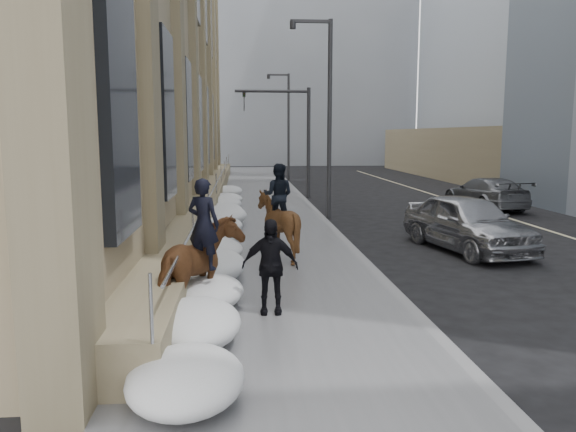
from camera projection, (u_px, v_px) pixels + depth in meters
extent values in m
plane|color=black|center=(284.00, 348.00, 9.22)|extent=(140.00, 140.00, 0.00)
cube|color=#58585A|center=(262.00, 236.00, 19.08)|extent=(5.00, 80.00, 0.12)
cube|color=slate|center=(338.00, 235.00, 19.29)|extent=(0.24, 80.00, 0.12)
cube|color=#BFB78C|center=(557.00, 233.00, 19.94)|extent=(0.15, 70.00, 0.01)
cube|color=#9A8B65|center=(144.00, 20.00, 27.23)|extent=(5.00, 44.00, 18.00)
cube|color=#76694C|center=(211.00, 194.00, 28.70)|extent=(1.10, 44.00, 0.90)
cylinder|color=silver|center=(220.00, 177.00, 28.61)|extent=(0.06, 42.00, 0.06)
cube|color=black|center=(187.00, 121.00, 21.25)|extent=(0.20, 2.20, 4.50)
cube|color=slate|center=(280.00, 45.00, 66.72)|extent=(30.00, 12.00, 28.00)
cube|color=gray|center=(203.00, 88.00, 78.32)|extent=(24.00, 12.00, 20.00)
cylinder|color=#2D2D30|center=(330.00, 122.00, 22.69)|extent=(0.18, 0.18, 8.00)
cube|color=#2D2D30|center=(310.00, 21.00, 22.07)|extent=(1.60, 0.15, 0.12)
cylinder|color=#2D2D30|center=(293.00, 25.00, 22.03)|extent=(0.24, 0.24, 0.30)
cylinder|color=#2D2D30|center=(289.00, 128.00, 42.42)|extent=(0.18, 0.18, 8.00)
cube|color=#2D2D30|center=(278.00, 75.00, 41.80)|extent=(1.60, 0.15, 0.12)
cylinder|color=#2D2D30|center=(269.00, 77.00, 41.76)|extent=(0.24, 0.24, 0.30)
cylinder|color=#2D2D30|center=(309.00, 143.00, 30.74)|extent=(0.20, 0.20, 6.00)
cylinder|color=#2D2D30|center=(272.00, 91.00, 30.17)|extent=(4.00, 0.16, 0.16)
imported|color=black|center=(244.00, 100.00, 30.12)|extent=(0.18, 0.22, 1.10)
ellipsoid|color=silver|center=(195.00, 323.00, 9.04)|extent=(1.50, 2.10, 0.68)
ellipsoid|color=silver|center=(211.00, 265.00, 12.99)|extent=(1.60, 2.20, 0.72)
ellipsoid|color=silver|center=(215.00, 236.00, 16.93)|extent=(1.40, 2.00, 0.64)
ellipsoid|color=silver|center=(224.00, 215.00, 20.88)|extent=(1.70, 2.30, 0.76)
ellipsoid|color=silver|center=(224.00, 204.00, 24.82)|extent=(1.50, 2.10, 0.66)
imported|color=#563219|center=(200.00, 268.00, 10.44)|extent=(1.76, 2.33, 1.79)
imported|color=black|center=(200.00, 224.00, 10.47)|extent=(0.74, 0.64, 1.72)
imported|color=#3D2411|center=(278.00, 225.00, 15.21)|extent=(1.87, 2.00, 1.84)
imported|color=black|center=(277.00, 195.00, 15.24)|extent=(0.98, 0.85, 1.72)
imported|color=black|center=(270.00, 266.00, 10.55)|extent=(1.08, 0.50, 1.81)
imported|color=#9C9DA3|center=(467.00, 223.00, 16.87)|extent=(2.96, 5.32, 1.71)
imported|color=#595C61|center=(485.00, 193.00, 26.43)|extent=(2.62, 5.34, 1.49)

